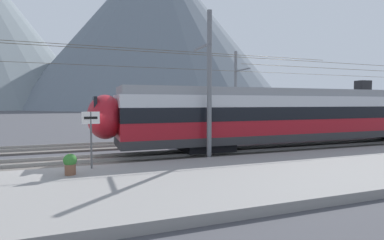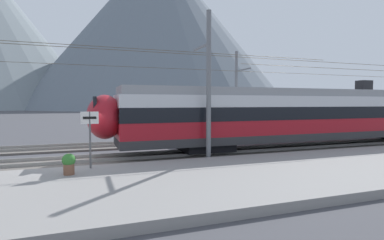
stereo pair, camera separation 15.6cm
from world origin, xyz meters
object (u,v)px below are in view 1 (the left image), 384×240
catenary_mast_far_side (236,92)px  potted_plant_platform_edge (70,163)px  train_far_track (366,111)px  train_near_platform (311,114)px  catenary_mast_mid (208,83)px  platform_sign (91,127)px

catenary_mast_far_side → potted_plant_platform_edge: bearing=-140.0°
train_far_track → train_near_platform: bearing=-155.3°
train_near_platform → catenary_mast_mid: catenary_mast_mid is taller
train_far_track → platform_sign: size_ratio=14.73×
train_near_platform → catenary_mast_far_side: size_ratio=0.63×
platform_sign → train_near_platform: bearing=11.9°
train_near_platform → platform_sign: bearing=-168.1°
train_near_platform → platform_sign: size_ratio=11.85×
catenary_mast_far_side → potted_plant_platform_edge: (-12.93, -10.86, -3.14)m
train_near_platform → train_far_track: size_ratio=0.80×
train_near_platform → catenary_mast_far_side: 7.45m
catenary_mast_mid → catenary_mast_far_side: bearing=53.8°
train_far_track → potted_plant_platform_edge: size_ratio=43.28×
train_near_platform → catenary_mast_mid: bearing=-167.7°
catenary_mast_far_side → platform_sign: (-12.15, -9.98, -1.88)m
train_near_platform → train_far_track: 12.14m
platform_sign → potted_plant_platform_edge: 1.72m
catenary_mast_mid → potted_plant_platform_edge: (-6.47, -2.01, -3.22)m
catenary_mast_mid → platform_sign: catenary_mast_mid is taller
train_near_platform → platform_sign: train_near_platform is taller
train_far_track → catenary_mast_mid: catenary_mast_mid is taller
platform_sign → potted_plant_platform_edge: (-0.79, -0.88, -1.25)m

